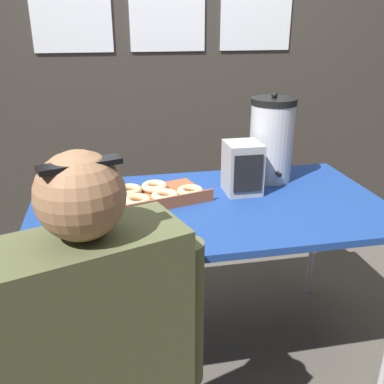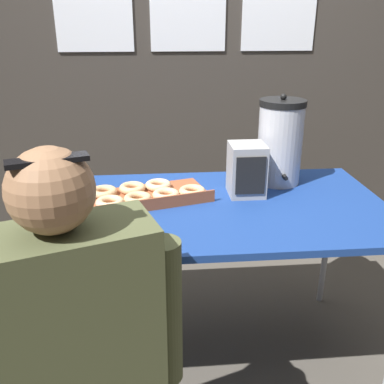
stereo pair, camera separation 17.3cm
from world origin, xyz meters
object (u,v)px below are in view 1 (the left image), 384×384
coffee_urn (271,140)px  cell_phone (45,246)px  person_seated (100,381)px  space_heater (242,168)px  donut_box (144,197)px

coffee_urn → cell_phone: coffee_urn is taller
person_seated → cell_phone: bearing=-86.8°
coffee_urn → space_heater: (-0.18, -0.13, -0.08)m
coffee_urn → space_heater: coffee_urn is taller
cell_phone → space_heater: (0.80, 0.35, 0.11)m
donut_box → cell_phone: donut_box is taller
coffee_urn → space_heater: 0.24m
cell_phone → space_heater: size_ratio=0.72×
donut_box → space_heater: 0.44m
space_heater → person_seated: 1.04m
cell_phone → space_heater: bearing=55.2°
space_heater → coffee_urn: bearing=37.0°
space_heater → person_seated: bearing=-129.6°
cell_phone → person_seated: size_ratio=0.13×
cell_phone → space_heater: space_heater is taller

